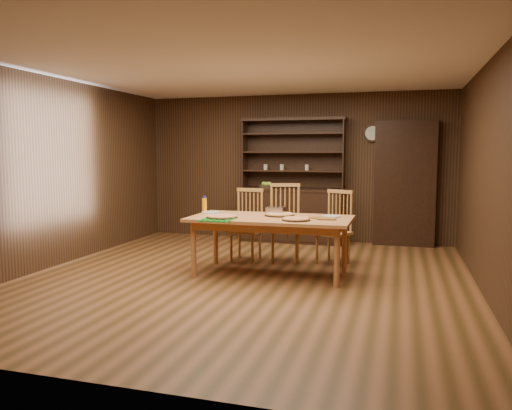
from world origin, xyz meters
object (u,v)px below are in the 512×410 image
(chair_center, at_px, (285,220))
(juice_bottle, at_px, (204,205))
(chair_right, at_px, (336,225))
(china_hutch, at_px, (292,208))
(chair_left, at_px, (248,222))
(dining_table, at_px, (270,223))

(chair_center, distance_m, juice_bottle, 1.21)
(chair_right, bearing_deg, chair_center, -152.21)
(china_hutch, distance_m, chair_right, 1.81)
(juice_bottle, bearing_deg, chair_center, 33.60)
(chair_left, bearing_deg, chair_right, 10.36)
(dining_table, relative_size, juice_bottle, 8.97)
(china_hutch, xyz_separation_m, chair_right, (0.97, -1.53, -0.04))
(chair_left, bearing_deg, chair_center, 14.19)
(dining_table, bearing_deg, chair_right, 52.05)
(dining_table, bearing_deg, chair_left, 124.83)
(dining_table, height_order, chair_right, chair_right)
(dining_table, xyz_separation_m, chair_right, (0.72, 0.93, -0.12))
(china_hutch, distance_m, dining_table, 2.47)
(chair_left, distance_m, chair_right, 1.28)
(chair_left, height_order, chair_center, chair_center)
(dining_table, height_order, juice_bottle, juice_bottle)
(china_hutch, relative_size, chair_center, 1.94)
(china_hutch, bearing_deg, juice_bottle, -108.60)
(juice_bottle, bearing_deg, chair_right, 22.00)
(chair_left, distance_m, juice_bottle, 0.78)
(dining_table, height_order, chair_center, chair_center)
(china_hutch, bearing_deg, chair_center, -81.36)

